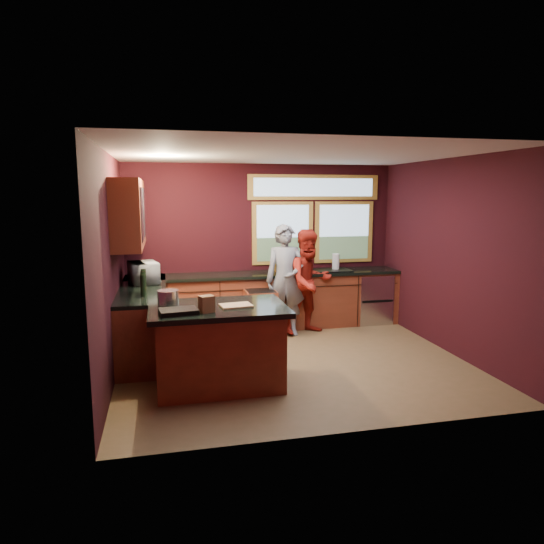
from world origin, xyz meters
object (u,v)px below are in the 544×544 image
object	(u,v)px
person_red	(309,282)
cutting_board	(236,305)
island	(219,346)
person_grey	(285,280)
stock_pot	(168,298)

from	to	relation	value
person_red	cutting_board	world-z (taller)	person_red
island	person_grey	size ratio (longest dim) A/B	0.89
island	stock_pot	bearing A→B (deg)	164.74
person_red	cutting_board	size ratio (longest dim) A/B	4.75
island	cutting_board	xyz separation A→B (m)	(0.20, -0.05, 0.48)
island	person_red	size ratio (longest dim) A/B	0.93
person_grey	person_red	xyz separation A→B (m)	(0.39, 0.00, -0.04)
stock_pot	person_red	bearing A→B (deg)	37.59
person_red	person_grey	bearing A→B (deg)	162.63
person_red	stock_pot	distance (m)	2.79
person_grey	cutting_board	xyz separation A→B (m)	(-1.06, -1.90, 0.08)
person_grey	cutting_board	size ratio (longest dim) A/B	4.99
person_grey	person_red	world-z (taller)	person_grey
person_red	island	bearing A→B (deg)	-149.22
island	cutting_board	distance (m)	0.52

